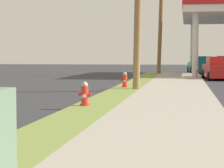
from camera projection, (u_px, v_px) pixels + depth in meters
name	position (u px, v px, depth m)	size (l,w,h in m)	color
fire_hydrant_second	(85.00, 95.00, 14.26)	(0.42, 0.38, 0.74)	red
fire_hydrant_third	(125.00, 80.00, 22.48)	(0.42, 0.37, 0.74)	red
utility_pole_background	(161.00, 17.00, 38.63)	(0.82, 2.00, 9.33)	olive
car_teal_by_near_pump	(199.00, 66.00, 42.27)	(2.20, 4.61, 1.57)	#197075
car_red_by_far_pump	(219.00, 69.00, 31.76)	(2.22, 4.62, 1.57)	red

